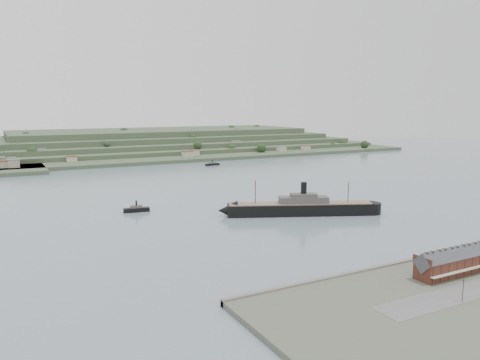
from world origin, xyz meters
name	(u,v)px	position (x,y,z in m)	size (l,w,h in m)	color
ground	(269,199)	(0.00, 0.00, 0.00)	(1400.00, 1400.00, 0.00)	slate
terrace_row	(470,258)	(-10.00, -168.02, 6.84)	(55.60, 9.80, 11.07)	#4A231A
far_peninsula	(145,143)	(27.91, 393.10, 11.88)	(760.00, 309.00, 30.00)	#3F5236
steamship	(296,208)	(-11.08, -50.51, 4.49)	(95.43, 50.04, 24.31)	black
tugboat	(136,209)	(-95.44, 4.00, 1.77)	(16.62, 6.74, 7.27)	black
ferry_east	(212,164)	(45.68, 194.80, 1.50)	(17.03, 6.31, 6.24)	black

